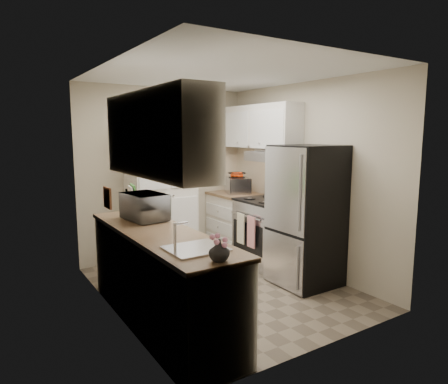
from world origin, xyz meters
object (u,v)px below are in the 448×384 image
at_px(wine_bottle, 127,204).
at_px(electric_range, 267,231).
at_px(refrigerator, 306,216).
at_px(pantry_cabinet, 161,193).
at_px(toaster_oven, 237,185).
at_px(microwave, 145,207).

bearing_deg(wine_bottle, electric_range, 1.46).
bearing_deg(refrigerator, electric_range, 87.52).
bearing_deg(wine_bottle, pantry_cabinet, 49.50).
distance_m(pantry_cabinet, toaster_oven, 1.21).
relative_size(pantry_cabinet, toaster_oven, 4.73).
height_order(microwave, wine_bottle, wine_bottle).
bearing_deg(microwave, electric_range, -88.45).
distance_m(pantry_cabinet, electric_range, 1.58).
relative_size(refrigerator, microwave, 3.28).
height_order(microwave, toaster_oven, microwave).
distance_m(electric_range, toaster_oven, 0.95).
bearing_deg(electric_range, refrigerator, -92.48).
bearing_deg(microwave, toaster_oven, -68.35).
bearing_deg(refrigerator, pantry_cabinet, 123.46).
distance_m(electric_range, wine_bottle, 2.09).
distance_m(wine_bottle, toaster_oven, 2.19).
relative_size(refrigerator, toaster_oven, 4.02).
distance_m(refrigerator, microwave, 1.94).
relative_size(electric_range, refrigerator, 0.66).
xyz_separation_m(electric_range, refrigerator, (-0.03, -0.80, 0.37)).
bearing_deg(toaster_oven, electric_range, -70.76).
height_order(refrigerator, toaster_oven, refrigerator).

